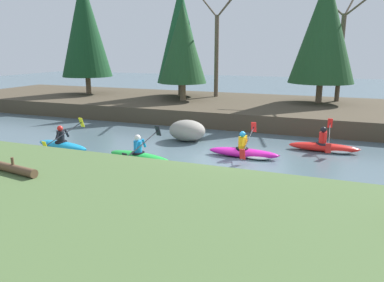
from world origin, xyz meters
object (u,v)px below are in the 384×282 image
(kayaker_trailing, at_px, (140,156))
(boulder_midstream, at_px, (187,130))
(driftwood_log, at_px, (9,168))
(kayaker_middle, at_px, (246,152))
(kayaker_far_back, at_px, (64,145))
(kayaker_lead, at_px, (326,147))

(kayaker_trailing, relative_size, boulder_midstream, 1.68)
(kayaker_trailing, xyz_separation_m, driftwood_log, (-1.65, -4.29, 0.65))
(kayaker_middle, bearing_deg, kayaker_far_back, -167.70)
(boulder_midstream, bearing_deg, driftwood_log, -104.64)
(boulder_midstream, bearing_deg, kayaker_lead, 3.14)
(kayaker_lead, bearing_deg, driftwood_log, -135.10)
(kayaker_trailing, distance_m, kayaker_far_back, 3.67)
(kayaker_middle, relative_size, kayaker_far_back, 0.99)
(kayaker_middle, bearing_deg, kayaker_lead, 34.35)
(kayaker_lead, height_order, kayaker_trailing, same)
(kayaker_trailing, relative_size, driftwood_log, 1.30)
(kayaker_trailing, bearing_deg, kayaker_lead, 41.22)
(kayaker_middle, bearing_deg, kayaker_trailing, -151.53)
(kayaker_far_back, distance_m, boulder_midstream, 5.26)
(driftwood_log, bearing_deg, kayaker_lead, 54.80)
(kayaker_lead, bearing_deg, kayaker_far_back, -160.98)
(kayaker_lead, bearing_deg, boulder_midstream, -177.87)
(kayaker_trailing, distance_m, boulder_midstream, 3.65)
(driftwood_log, bearing_deg, kayaker_far_back, 122.49)
(kayaker_lead, height_order, kayaker_far_back, same)
(kayaker_lead, xyz_separation_m, kayaker_far_back, (-9.98, -3.64, 0.00))
(kayaker_far_back, relative_size, driftwood_log, 1.30)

